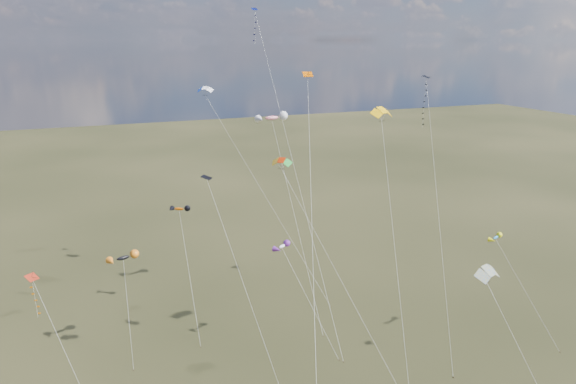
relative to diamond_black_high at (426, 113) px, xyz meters
name	(u,v)px	position (x,y,z in m)	size (l,w,h in m)	color
diamond_black_high	(426,113)	(0.00, 0.00, 0.00)	(9.06, 20.97, 30.43)	black
diamond_navy_tall	(261,50)	(-18.74, 12.11, 7.90)	(1.69, 27.43, 39.18)	#081054
diamond_black_mid	(226,232)	(-29.94, -9.36, -9.37)	(5.26, 12.74, 21.59)	black
diamond_red_low	(37,300)	(-48.31, -5.02, -15.61)	(4.92, 6.70, 12.76)	#A12612
diamond_orange_center	(311,208)	(-25.37, -20.27, -3.93)	(10.37, 26.57, 32.08)	#E25D00
parafoil_yellow	(382,111)	(-12.37, -9.30, 1.97)	(5.64, 16.21, 28.45)	#F9B606
parafoil_blue_white	(206,89)	(-25.73, 16.47, 2.51)	(13.65, 18.39, 28.93)	blue
parafoil_striped	(489,271)	(-11.23, -25.77, -9.61)	(4.30, 12.86, 16.81)	yellow
parafoil_tricolor	(282,161)	(-22.64, -6.18, -3.36)	(9.22, 15.22, 23.01)	gold
novelty_black_orange	(123,258)	(-39.61, 0.60, -14.75)	(3.29, 7.12, 11.54)	black
novelty_orange_black	(179,209)	(-31.81, 7.94, -12.09)	(2.68, 12.79, 14.14)	#D25304
novelty_white_purple	(282,247)	(-22.36, -5.42, -13.62)	(5.61, 7.53, 12.56)	white
novelty_redwhite_stripe	(272,118)	(-18.98, 7.36, -0.72)	(3.90, 15.15, 25.72)	red
novelty_blue_yellow	(496,238)	(1.64, -13.17, -13.15)	(6.28, 7.54, 13.00)	#2185D5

